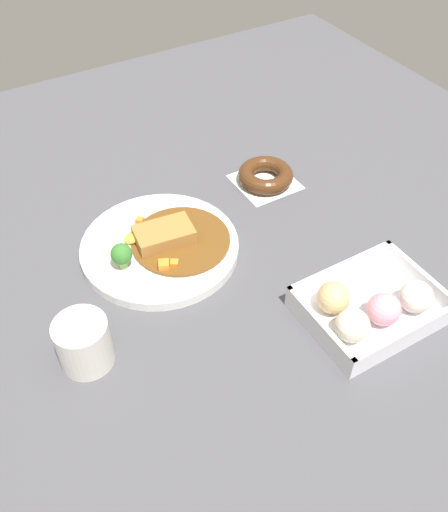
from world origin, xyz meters
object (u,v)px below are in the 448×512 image
donut_box (371,307)px  chocolate_ring_donut (266,176)px  coffee_mug (84,343)px  curry_plate (161,246)px

donut_box → chocolate_ring_donut: (0.05, 0.37, -0.01)m
chocolate_ring_donut → coffee_mug: (-0.46, -0.22, 0.02)m
curry_plate → chocolate_ring_donut: bearing=15.5°
curry_plate → donut_box: (0.21, -0.30, 0.01)m
chocolate_ring_donut → coffee_mug: coffee_mug is taller
curry_plate → chocolate_ring_donut: (0.27, 0.07, 0.00)m
donut_box → chocolate_ring_donut: donut_box is taller
donut_box → coffee_mug: size_ratio=2.62×
chocolate_ring_donut → coffee_mug: size_ratio=1.44×
curry_plate → chocolate_ring_donut: 0.28m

